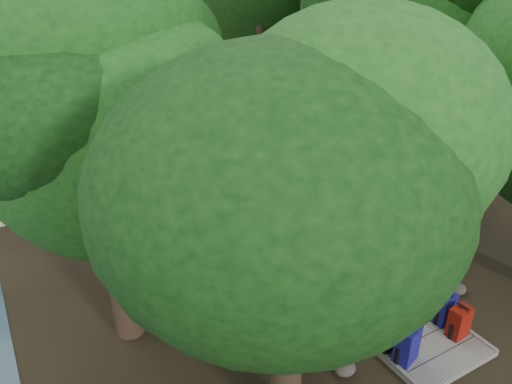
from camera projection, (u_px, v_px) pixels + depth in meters
ground at (304, 246)px, 12.94m from camera, size 120.00×120.00×0.00m
sand_beach at (123, 96)px, 25.27m from camera, size 40.00×22.00×0.02m
boardwalk at (283, 227)px, 13.69m from camera, size 2.00×12.00×0.12m
backpack_left_a at (407, 343)px, 9.10m from camera, size 0.52×0.43×0.84m
backpack_left_b at (388, 333)px, 9.41m from camera, size 0.42×0.31×0.72m
backpack_left_c at (361, 310)px, 10.02m from camera, size 0.41×0.33×0.69m
backpack_left_d at (328, 281)px, 10.93m from camera, size 0.45×0.37×0.61m
backpack_right_a at (460, 321)px, 9.71m from camera, size 0.43×0.32×0.73m
backpack_right_b at (445, 307)px, 10.06m from camera, size 0.44×0.33×0.74m
backpack_right_c at (415, 290)px, 10.66m from camera, size 0.37×0.28×0.59m
backpack_right_d at (400, 282)px, 10.92m from camera, size 0.46×0.39×0.59m
duffel_right_khaki at (379, 264)px, 11.69m from camera, size 0.44×0.62×0.39m
duffel_right_black at (371, 260)px, 11.85m from camera, size 0.41×0.63×0.39m
suitcase_on_boardwalk at (354, 300)px, 10.32m from camera, size 0.47×0.35×0.65m
lone_suitcase_on_sand at (190, 138)px, 19.07m from camera, size 0.41×0.27×0.60m
hat_brown at (388, 315)px, 9.23m from camera, size 0.44×0.44×0.13m
hat_white at (359, 293)px, 9.85m from camera, size 0.37×0.37×0.12m
kayak at (86, 142)px, 19.11m from camera, size 1.67×2.90×0.29m
sun_lounger at (243, 118)px, 21.26m from camera, size 1.12×1.82×0.56m
tree_right_b at (498, 46)px, 11.83m from camera, size 5.43×5.43×9.69m
tree_right_c at (388, 58)px, 14.12m from camera, size 4.74×4.74×8.21m
tree_right_e at (284, 15)px, 18.24m from camera, size 5.15×5.15×9.26m
tree_right_f at (299, 0)px, 21.08m from camera, size 5.38×5.38×9.62m
tree_left_a at (291, 240)px, 6.74m from camera, size 4.18×4.18×6.97m
tree_left_b at (102, 135)px, 8.26m from camera, size 4.68×4.68×8.43m
tree_left_c at (127, 102)px, 12.00m from camera, size 4.16×4.16×7.24m
tree_back_a at (83, 9)px, 21.69m from camera, size 5.08×5.08×8.80m
palm_right_a at (270, 34)px, 17.28m from camera, size 4.90×4.90×8.35m
palm_right_b at (265, 23)px, 21.87m from camera, size 3.96×3.96×7.64m
palm_right_c at (190, 30)px, 21.76m from camera, size 4.49×4.49×7.14m
palm_left_a at (43, 87)px, 14.44m from camera, size 4.14×4.14×6.59m
rock_left_a at (345, 368)px, 9.11m from camera, size 0.43×0.39×0.24m
rock_left_b at (243, 326)px, 10.11m from camera, size 0.39×0.35×0.21m
rock_left_c at (235, 240)px, 12.97m from camera, size 0.47×0.43×0.26m
rock_left_d at (172, 214)px, 14.28m from camera, size 0.27×0.25×0.15m
rock_right_a at (457, 289)px, 11.18m from camera, size 0.41×0.37×0.22m
rock_right_b at (416, 240)px, 12.92m from camera, size 0.54×0.49×0.30m
rock_right_c at (316, 208)px, 14.57m from camera, size 0.33×0.30×0.18m
rock_right_d at (316, 169)px, 16.95m from camera, size 0.51×0.46×0.28m
shrub_left_a at (285, 340)px, 9.12m from camera, size 1.26×1.26×1.14m
shrub_left_b at (233, 233)px, 12.63m from camera, size 1.02×1.02×0.92m
shrub_left_c at (147, 183)px, 14.85m from camera, size 1.37×1.37×1.24m
shrub_right_a at (437, 247)px, 12.20m from camera, size 0.85×0.85×0.77m
shrub_right_b at (345, 174)px, 15.40m from camera, size 1.42×1.42×1.28m
shrub_right_c at (250, 148)px, 18.07m from camera, size 0.80×0.80×0.72m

